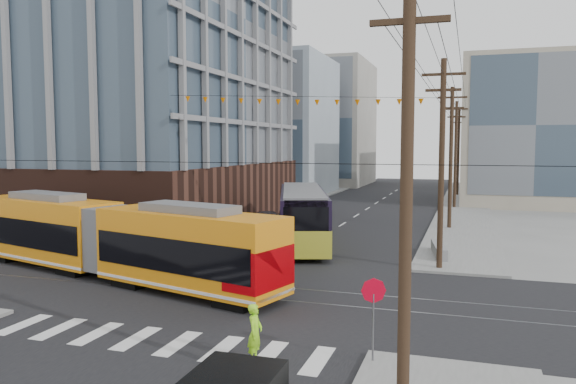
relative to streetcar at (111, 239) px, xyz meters
name	(u,v)px	position (x,y,z in m)	size (l,w,h in m)	color
ground	(198,315)	(6.95, -4.33, -1.92)	(160.00, 160.00, 0.00)	slate
office_building	(90,56)	(-15.05, 18.67, 12.38)	(30.00, 25.00, 28.60)	#381E16
bg_bldg_nw_near	(261,127)	(-10.05, 47.67, 7.08)	(18.00, 16.00, 18.00)	#8C99A5
bg_bldg_ne_near	(529,132)	(22.95, 43.67, 6.08)	(14.00, 14.00, 16.00)	gray
bg_bldg_nw_far	(320,124)	(-7.05, 67.67, 8.08)	(16.00, 18.00, 20.00)	gray
bg_bldg_ne_far	(530,142)	(24.95, 63.67, 5.08)	(16.00, 16.00, 14.00)	#8C99A5
utility_pole_near	(406,193)	(15.45, -10.33, 3.58)	(0.30, 0.30, 11.00)	black
utility_pole_far	(458,153)	(15.45, 51.67, 3.58)	(0.30, 0.30, 11.00)	black
streetcar	(111,239)	(0.00, 0.00, 0.00)	(19.92, 2.80, 3.84)	orange
city_bus	(303,216)	(6.35, 12.02, -0.04)	(2.88, 13.29, 3.77)	black
parked_car_silver	(209,240)	(1.52, 7.78, -1.20)	(1.52, 4.35, 1.43)	#A5A7A9
parked_car_white	(237,229)	(1.28, 12.81, -1.29)	(1.77, 4.36, 1.26)	beige
parked_car_grey	(267,220)	(1.91, 17.18, -1.19)	(2.43, 5.27, 1.46)	#595C68
pedestrian	(255,333)	(10.75, -7.98, -1.02)	(0.66, 0.43, 1.80)	#9FF61E
stop_sign	(373,325)	(14.21, -7.14, -0.68)	(0.76, 0.76, 2.49)	#B70017
jersey_barrier	(439,251)	(15.25, 10.14, -1.53)	(0.88, 3.90, 0.78)	gray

